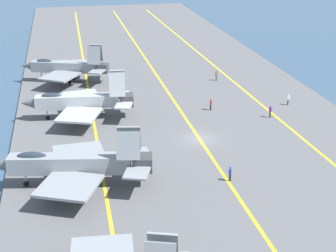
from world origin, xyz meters
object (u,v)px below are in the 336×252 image
Objects in this scene: crew_red_vest at (211,104)px; crew_brown_vest at (217,75)px; parked_jet_fourth at (66,67)px; parked_jet_third at (80,101)px; crew_blue_vest at (230,173)px; parked_jet_second at (73,164)px; crew_white_vest at (288,99)px; crew_purple_vest at (270,111)px.

crew_brown_vest is (14.28, -5.22, -0.00)m from crew_red_vest.
parked_jet_fourth is 8.81× the size of crew_red_vest.
crew_red_vest is (-18.89, -20.48, -1.69)m from parked_jet_fourth.
parked_jet_third is 9.04× the size of crew_blue_vest.
parked_jet_second is 9.79× the size of crew_red_vest.
crew_blue_vest is (-21.64, 16.38, 0.04)m from crew_white_vest.
crew_brown_vest is at bearing -14.60° from crew_blue_vest.
crew_purple_vest is (-23.60, -27.95, -1.67)m from parked_jet_fourth.
crew_white_vest is (19.21, -32.93, -1.66)m from parked_jet_second.
parked_jet_second is at bearing 120.26° from crew_white_vest.
parked_jet_second reaches higher than crew_white_vest.
parked_jet_fourth is at bearing 59.63° from crew_white_vest.
crew_red_vest is 1.01× the size of crew_blue_vest.
parked_jet_second reaches higher than crew_purple_vest.
crew_purple_vest is (-4.45, 4.71, 0.07)m from crew_white_vest.
crew_red_vest is (-0.51, -19.07, -1.57)m from parked_jet_third.
parked_jet_third is at bearing -4.81° from parked_jet_second.
parked_jet_third is 19.14m from crew_red_vest.
parked_jet_third is 8.77× the size of crew_purple_vest.
parked_jet_third is at bearing 33.58° from crew_blue_vest.
crew_brown_vest is (13.77, -24.29, -1.57)m from parked_jet_third.
parked_jet_fourth is 36.62m from crew_purple_vest.
parked_jet_second is 42.61m from crew_brown_vest.
parked_jet_fourth is 9.33× the size of crew_white_vest.
crew_purple_vest is at bearing -101.11° from parked_jet_third.
crew_blue_vest is (-17.19, 11.67, -0.03)m from crew_purple_vest.
crew_purple_vest is (-5.21, -26.54, -1.55)m from parked_jet_third.
parked_jet_third is at bearing -175.60° from parked_jet_fourth.
parked_jet_fourth is 8.81× the size of crew_brown_vest.
parked_jet_fourth is 26.17m from crew_brown_vest.
parked_jet_third reaches higher than parked_jet_fourth.
parked_jet_second reaches higher than crew_blue_vest.
crew_purple_vest is (14.76, -28.22, -1.59)m from parked_jet_second.
crew_brown_vest reaches higher than crew_white_vest.
crew_blue_vest is at bearing 165.40° from crew_brown_vest.
parked_jet_third is 9.45× the size of crew_white_vest.
parked_jet_third is 27.96m from crew_brown_vest.
parked_jet_fourth is at bearing -0.40° from parked_jet_second.
crew_white_vest is at bearing -91.40° from parked_jet_third.
parked_jet_second is 9.79× the size of crew_brown_vest.
parked_jet_third is 8.92× the size of crew_red_vest.
crew_purple_vest reaches higher than crew_brown_vest.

